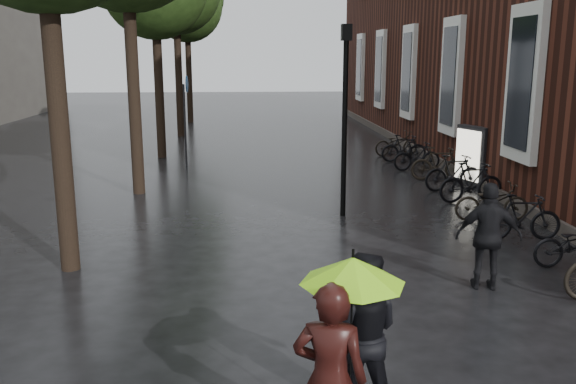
{
  "coord_description": "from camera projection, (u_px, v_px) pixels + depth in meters",
  "views": [
    {
      "loc": [
        -1.06,
        -3.31,
        3.64
      ],
      "look_at": [
        -0.29,
        7.11,
        1.29
      ],
      "focal_mm": 38.0,
      "sensor_mm": 36.0,
      "label": 1
    }
  ],
  "objects": [
    {
      "name": "person_burgundy",
      "position": [
        330.0,
        380.0,
        5.25
      ],
      "size": [
        0.74,
        0.58,
        1.8
      ],
      "primitive_type": "imported",
      "rotation": [
        0.0,
        0.0,
        2.89
      ],
      "color": "black",
      "rests_on": "ground"
    },
    {
      "name": "person_black",
      "position": [
        361.0,
        333.0,
        6.21
      ],
      "size": [
        0.96,
        0.82,
        1.74
      ],
      "primitive_type": "imported",
      "rotation": [
        0.0,
        0.0,
        2.93
      ],
      "color": "black",
      "rests_on": "ground"
    },
    {
      "name": "lime_umbrella",
      "position": [
        353.0,
        271.0,
        5.51
      ],
      "size": [
        0.98,
        0.98,
        1.45
      ],
      "rotation": [
        0.0,
        0.0,
        -0.37
      ],
      "color": "black",
      "rests_on": "ground"
    },
    {
      "name": "pedestrian_walking",
      "position": [
        489.0,
        236.0,
        9.56
      ],
      "size": [
        1.08,
        0.63,
        1.72
      ],
      "primitive_type": "imported",
      "rotation": [
        0.0,
        0.0,
        2.92
      ],
      "color": "black",
      "rests_on": "ground"
    },
    {
      "name": "parked_bicycles",
      "position": [
        461.0,
        179.0,
        15.91
      ],
      "size": [
        1.92,
        14.58,
        1.03
      ],
      "color": "black",
      "rests_on": "ground"
    },
    {
      "name": "ad_lightbox",
      "position": [
        472.0,
        157.0,
        17.06
      ],
      "size": [
        0.27,
        1.14,
        1.72
      ],
      "rotation": [
        0.0,
        0.0,
        0.35
      ],
      "color": "black",
      "rests_on": "ground"
    },
    {
      "name": "lamp_post",
      "position": [
        345.0,
        102.0,
        13.6
      ],
      "size": [
        0.22,
        0.22,
        4.31
      ],
      "rotation": [
        0.0,
        0.0,
        -0.42
      ],
      "color": "black",
      "rests_on": "ground"
    },
    {
      "name": "cycle_sign",
      "position": [
        186.0,
        107.0,
        20.19
      ],
      "size": [
        0.16,
        0.54,
        2.99
      ],
      "rotation": [
        0.0,
        0.0,
        -0.03
      ],
      "color": "#262628",
      "rests_on": "ground"
    }
  ]
}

